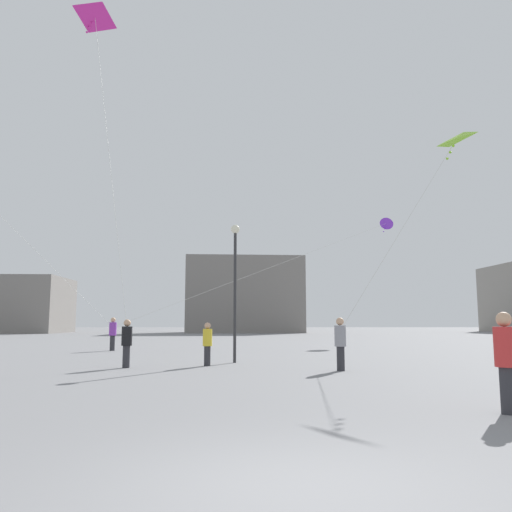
% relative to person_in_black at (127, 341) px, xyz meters
% --- Properties ---
extents(ground_plane, '(300.00, 300.00, 0.00)m').
position_rel_person_in_black_xyz_m(ground_plane, '(4.71, -13.24, -0.92)').
color(ground_plane, slate).
extents(person_in_black, '(0.37, 0.37, 1.69)m').
position_rel_person_in_black_xyz_m(person_in_black, '(0.00, 0.00, 0.00)').
color(person_in_black, '#2D2D33').
rests_on(person_in_black, ground_plane).
extents(person_in_red, '(0.39, 0.39, 1.78)m').
position_rel_person_in_black_xyz_m(person_in_red, '(8.84, -9.19, 0.05)').
color(person_in_red, '#2D2D33').
rests_on(person_in_red, ground_plane).
extents(person_in_yellow, '(0.34, 0.34, 1.57)m').
position_rel_person_in_black_xyz_m(person_in_yellow, '(2.78, 0.75, -0.06)').
color(person_in_yellow, '#2D2D33').
rests_on(person_in_yellow, ground_plane).
extents(person_in_grey, '(0.38, 0.38, 1.74)m').
position_rel_person_in_black_xyz_m(person_in_grey, '(7.33, -1.24, 0.03)').
color(person_in_grey, '#2D2D33').
rests_on(person_in_grey, ground_plane).
extents(person_in_purple, '(0.40, 0.40, 1.85)m').
position_rel_person_in_black_xyz_m(person_in_purple, '(-3.32, 10.77, 0.09)').
color(person_in_purple, '#2D2D33').
rests_on(person_in_purple, ground_plane).
extents(kite_lime_delta, '(5.38, 2.01, 7.42)m').
position_rel_person_in_black_xyz_m(kite_lime_delta, '(11.99, 0.02, 7.36)').
color(kite_lime_delta, '#8CD12D').
extents(kite_magenta_delta, '(3.62, 4.51, 14.56)m').
position_rel_person_in_black_xyz_m(kite_magenta_delta, '(-2.73, 3.56, 14.27)').
color(kite_magenta_delta, '#D12899').
extents(kite_violet_diamond, '(19.71, 12.85, 8.86)m').
position_rel_person_in_black_xyz_m(kite_violet_diamond, '(15.37, 22.77, 8.60)').
color(kite_violet_diamond, purple).
extents(building_left_hall, '(19.02, 12.54, 8.10)m').
position_rel_person_in_black_xyz_m(building_left_hall, '(-32.29, 57.74, 3.13)').
color(building_left_hall, gray).
rests_on(building_left_hall, ground_plane).
extents(building_centre_hall, '(17.76, 10.34, 11.22)m').
position_rel_person_in_black_xyz_m(building_centre_hall, '(3.71, 59.35, 4.68)').
color(building_centre_hall, gray).
rests_on(building_centre_hall, ground_plane).
extents(lamppost_east, '(0.36, 0.36, 5.52)m').
position_rel_person_in_black_xyz_m(lamppost_east, '(3.75, 2.21, 2.73)').
color(lamppost_east, '#2D2D30').
rests_on(lamppost_east, ground_plane).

